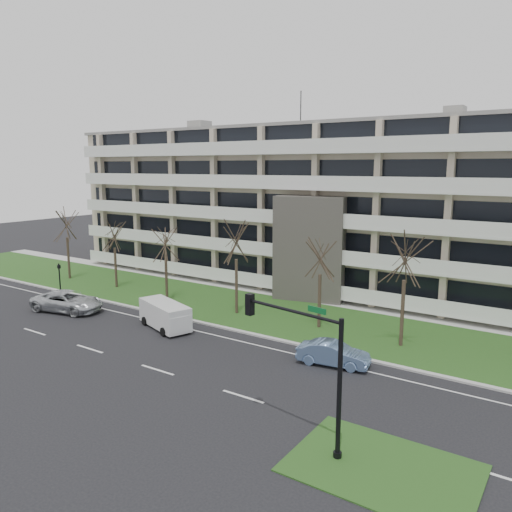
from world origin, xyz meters
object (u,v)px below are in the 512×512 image
Objects in this scene: blue_sedan at (333,354)px; white_van at (165,313)px; pedestrian_signal at (59,275)px; traffic_signal at (305,355)px; silver_pickup at (68,301)px.

blue_sedan is 0.82× the size of white_van.
pedestrian_signal reaches higher than blue_sedan.
pedestrian_signal is (-29.81, 9.24, -2.03)m from traffic_signal.
blue_sedan is (22.44, 1.78, -0.12)m from silver_pickup.
pedestrian_signal reaches higher than silver_pickup.
silver_pickup is at bearing -15.81° from pedestrian_signal.
white_van is at bearing 7.56° from pedestrian_signal.
white_van is at bearing -95.58° from silver_pickup.
traffic_signal is 2.05× the size of pedestrian_signal.
traffic_signal reaches higher than pedestrian_signal.
silver_pickup is 1.39× the size of blue_sedan.
white_van is (-12.88, -0.57, 0.43)m from blue_sedan.
traffic_signal is (24.99, -6.53, 3.09)m from silver_pickup.
white_van is 1.75× the size of pedestrian_signal.
silver_pickup is at bearing -153.30° from white_van.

